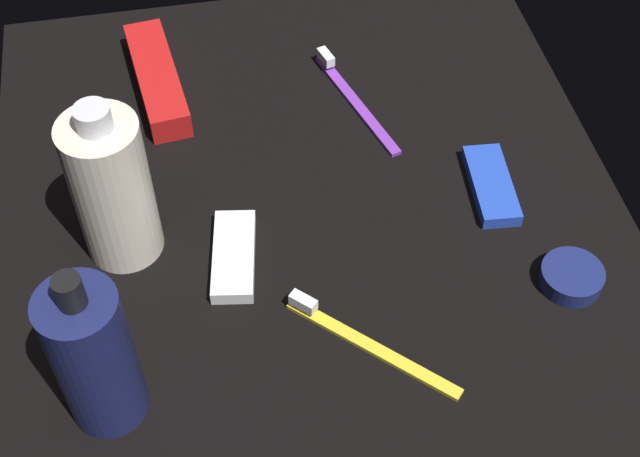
% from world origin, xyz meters
% --- Properties ---
extents(ground_plane, '(0.84, 0.64, 0.01)m').
position_xyz_m(ground_plane, '(0.00, 0.00, -0.01)').
color(ground_plane, black).
extents(lotion_bottle, '(0.07, 0.07, 0.18)m').
position_xyz_m(lotion_bottle, '(-0.14, 0.21, 0.08)').
color(lotion_bottle, '#191E50').
rests_on(lotion_bottle, ground_plane).
extents(bodywash_bottle, '(0.07, 0.07, 0.18)m').
position_xyz_m(bodywash_bottle, '(0.04, 0.19, 0.08)').
color(bodywash_bottle, silver).
rests_on(bodywash_bottle, ground_plane).
extents(toothbrush_yellow, '(0.13, 0.14, 0.02)m').
position_xyz_m(toothbrush_yellow, '(-0.12, -0.02, 0.01)').
color(toothbrush_yellow, yellow).
rests_on(toothbrush_yellow, ground_plane).
extents(toothbrush_purple, '(0.18, 0.06, 0.02)m').
position_xyz_m(toothbrush_purple, '(0.21, -0.08, 0.01)').
color(toothbrush_purple, purple).
rests_on(toothbrush_purple, ground_plane).
extents(toothpaste_box_red, '(0.18, 0.06, 0.03)m').
position_xyz_m(toothpaste_box_red, '(0.26, 0.14, 0.02)').
color(toothpaste_box_red, red).
rests_on(toothpaste_box_red, ground_plane).
extents(snack_bar_blue, '(0.11, 0.05, 0.01)m').
position_xyz_m(snack_bar_blue, '(0.04, -0.19, 0.01)').
color(snack_bar_blue, blue).
rests_on(snack_bar_blue, ground_plane).
extents(snack_bar_white, '(0.11, 0.06, 0.01)m').
position_xyz_m(snack_bar_white, '(0.00, 0.09, 0.01)').
color(snack_bar_white, white).
rests_on(snack_bar_white, ground_plane).
extents(cream_tin_left, '(0.06, 0.06, 0.02)m').
position_xyz_m(cream_tin_left, '(-0.09, -0.23, 0.01)').
color(cream_tin_left, navy).
rests_on(cream_tin_left, ground_plane).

